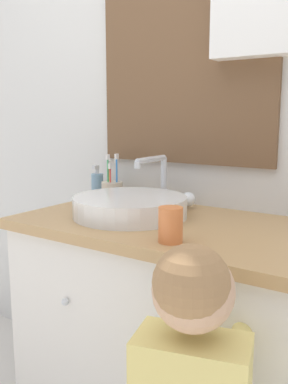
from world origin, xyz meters
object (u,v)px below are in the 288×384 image
at_px(soap_dispenser, 97,184).
at_px(drinking_cup, 171,225).
at_px(toothbrush_holder, 112,189).
at_px(sink_basin, 131,205).

xyz_separation_m(soap_dispenser, drinking_cup, (0.61, -0.41, -0.00)).
relative_size(toothbrush_holder, drinking_cup, 1.95).
bearing_deg(drinking_cup, sink_basin, 144.65).
bearing_deg(sink_basin, soap_dispenser, 147.17).
bearing_deg(drinking_cup, toothbrush_holder, 142.65).
height_order(sink_basin, toothbrush_holder, sink_basin).
xyz_separation_m(sink_basin, soap_dispenser, (-0.34, 0.22, 0.01)).
xyz_separation_m(toothbrush_holder, drinking_cup, (0.52, -0.40, 0.00)).
xyz_separation_m(sink_basin, drinking_cup, (0.27, -0.19, 0.01)).
distance_m(soap_dispenser, drinking_cup, 0.74).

